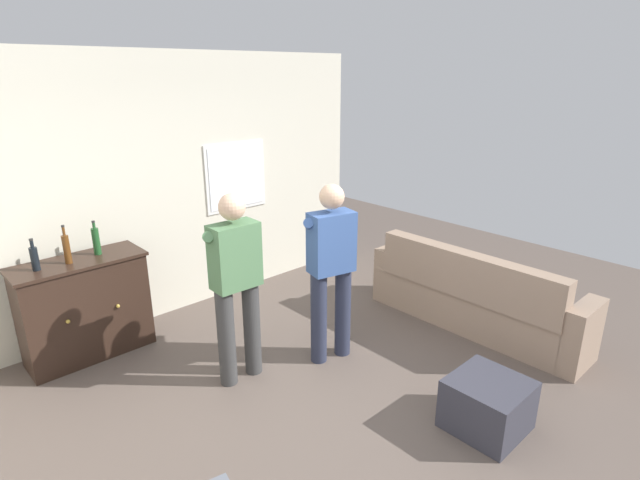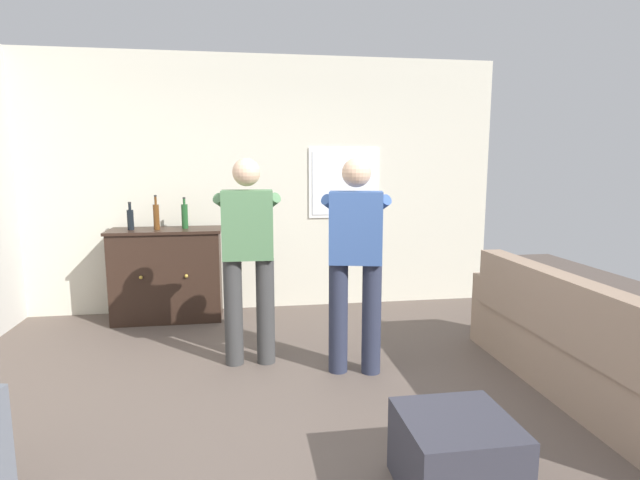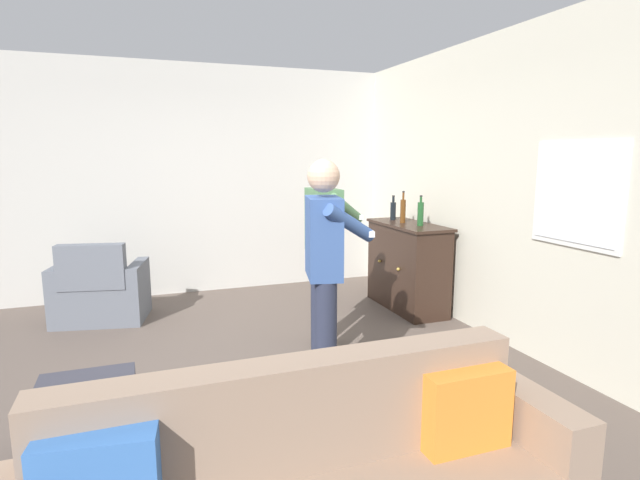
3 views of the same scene
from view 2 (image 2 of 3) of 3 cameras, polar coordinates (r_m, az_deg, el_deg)
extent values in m
plane|color=brown|center=(3.43, -3.24, -19.87)|extent=(10.40, 10.40, 0.00)
cube|color=beige|center=(5.66, -6.02, 6.31)|extent=(5.20, 0.12, 2.80)
cube|color=silver|center=(5.71, 2.77, 6.53)|extent=(0.81, 0.02, 0.79)
cube|color=white|center=(5.70, 2.78, 6.53)|extent=(0.73, 0.03, 0.71)
cube|color=gray|center=(4.13, 27.58, -12.55)|extent=(0.55, 1.99, 0.42)
cube|color=gray|center=(3.88, 25.59, -6.89)|extent=(0.18, 1.99, 0.46)
cube|color=gray|center=(4.95, 20.27, -7.26)|extent=(0.55, 0.18, 0.64)
cube|color=orange|center=(4.56, 21.64, -5.03)|extent=(0.14, 0.40, 0.36)
cube|color=black|center=(5.48, -17.05, -3.96)|extent=(1.10, 0.44, 0.94)
cube|color=black|center=(5.40, -17.28, 1.04)|extent=(1.14, 0.48, 0.03)
sphere|color=#B79338|center=(5.28, -19.79, -4.05)|extent=(0.04, 0.04, 0.04)
sphere|color=#B79338|center=(5.21, -15.03, -3.99)|extent=(0.04, 0.04, 0.04)
cylinder|color=#1E4C23|center=(5.38, -15.20, 2.62)|extent=(0.07, 0.07, 0.25)
cylinder|color=#1E4C23|center=(5.37, -15.27, 4.26)|extent=(0.03, 0.03, 0.06)
cylinder|color=#262626|center=(5.36, -15.28, 4.66)|extent=(0.03, 0.03, 0.02)
cylinder|color=#593314|center=(5.36, -18.20, 2.50)|extent=(0.06, 0.06, 0.26)
cylinder|color=#593314|center=(5.35, -18.28, 4.30)|extent=(0.02, 0.02, 0.08)
cylinder|color=#262626|center=(5.34, -18.31, 4.82)|extent=(0.03, 0.03, 0.02)
cylinder|color=black|center=(5.43, -20.84, 2.16)|extent=(0.07, 0.07, 0.21)
cylinder|color=black|center=(5.42, -20.92, 3.58)|extent=(0.03, 0.03, 0.06)
cylinder|color=#262626|center=(5.41, -20.94, 4.00)|extent=(0.03, 0.03, 0.02)
cube|color=#33333D|center=(2.78, 15.26, -22.72)|extent=(0.54, 0.54, 0.40)
cylinder|color=#383838|center=(4.16, -9.86, -8.12)|extent=(0.15, 0.15, 0.88)
cylinder|color=#383838|center=(4.16, -6.25, -8.06)|extent=(0.15, 0.15, 0.88)
cube|color=#4C754C|center=(4.01, -8.28, 1.73)|extent=(0.41, 0.23, 0.55)
sphere|color=#D8AD8C|center=(3.98, -8.41, 7.67)|extent=(0.22, 0.22, 0.22)
cylinder|color=#4C754C|center=(4.16, -9.85, 3.47)|extent=(0.34, 0.40, 0.29)
cylinder|color=#4C754C|center=(4.16, -6.67, 3.54)|extent=(0.32, 0.41, 0.29)
cube|color=white|center=(4.32, -8.19, 2.58)|extent=(0.15, 0.04, 0.04)
cylinder|color=#282D42|center=(3.96, 2.10, -8.87)|extent=(0.15, 0.15, 0.88)
cylinder|color=#282D42|center=(3.96, 5.90, -8.92)|extent=(0.15, 0.15, 0.88)
cube|color=#385693|center=(3.80, 4.11, 1.42)|extent=(0.44, 0.31, 0.55)
sphere|color=#D8AD8C|center=(3.77, 4.18, 7.68)|extent=(0.22, 0.22, 0.22)
cylinder|color=#385693|center=(3.95, 2.48, 3.32)|extent=(0.39, 0.35, 0.29)
cylinder|color=#385693|center=(3.95, 5.82, 3.28)|extent=(0.25, 0.44, 0.29)
cube|color=white|center=(4.12, 4.16, 2.34)|extent=(0.16, 0.07, 0.04)
camera|label=1|loc=(2.39, -83.86, 24.85)|focal=28.00mm
camera|label=3|loc=(4.71, 49.47, 6.52)|focal=28.00mm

